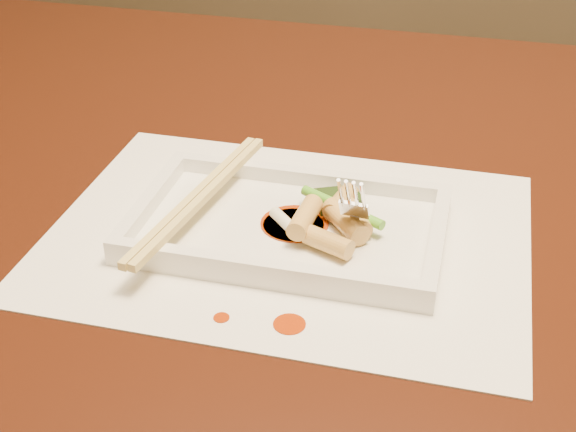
% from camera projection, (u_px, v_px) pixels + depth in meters
% --- Properties ---
extents(table, '(1.40, 0.90, 0.75)m').
position_uv_depth(table, '(383.00, 283.00, 0.79)').
color(table, black).
rests_on(table, ground).
extents(placemat, '(0.40, 0.30, 0.00)m').
position_uv_depth(placemat, '(288.00, 235.00, 0.68)').
color(placemat, white).
rests_on(placemat, table).
extents(sauce_splatter_a, '(0.02, 0.02, 0.00)m').
position_uv_depth(sauce_splatter_a, '(289.00, 324.00, 0.58)').
color(sauce_splatter_a, '#A22E04').
rests_on(sauce_splatter_a, placemat).
extents(sauce_splatter_b, '(0.01, 0.01, 0.00)m').
position_uv_depth(sauce_splatter_b, '(221.00, 318.00, 0.58)').
color(sauce_splatter_b, '#A22E04').
rests_on(sauce_splatter_b, placemat).
extents(plate_base, '(0.26, 0.16, 0.01)m').
position_uv_depth(plate_base, '(288.00, 230.00, 0.68)').
color(plate_base, white).
rests_on(plate_base, placemat).
extents(plate_rim_far, '(0.26, 0.01, 0.01)m').
position_uv_depth(plate_rim_far, '(308.00, 177.00, 0.73)').
color(plate_rim_far, white).
rests_on(plate_rim_far, plate_base).
extents(plate_rim_near, '(0.26, 0.01, 0.01)m').
position_uv_depth(plate_rim_near, '(264.00, 269.00, 0.61)').
color(plate_rim_near, white).
rests_on(plate_rim_near, plate_base).
extents(plate_rim_left, '(0.01, 0.14, 0.01)m').
position_uv_depth(plate_rim_left, '(150.00, 200.00, 0.70)').
color(plate_rim_left, white).
rests_on(plate_rim_left, plate_base).
extents(plate_rim_right, '(0.01, 0.14, 0.01)m').
position_uv_depth(plate_rim_right, '(437.00, 239.00, 0.65)').
color(plate_rim_right, white).
rests_on(plate_rim_right, plate_base).
extents(veg_piece, '(0.05, 0.04, 0.01)m').
position_uv_depth(veg_piece, '(338.00, 200.00, 0.70)').
color(veg_piece, black).
rests_on(veg_piece, plate_base).
extents(scallion_white, '(0.03, 0.04, 0.01)m').
position_uv_depth(scallion_white, '(286.00, 223.00, 0.66)').
color(scallion_white, '#EAEACC').
rests_on(scallion_white, plate_base).
extents(scallion_green, '(0.08, 0.05, 0.01)m').
position_uv_depth(scallion_green, '(342.00, 207.00, 0.68)').
color(scallion_green, '#429A18').
rests_on(scallion_green, plate_base).
extents(chopstick_a, '(0.04, 0.22, 0.01)m').
position_uv_depth(chopstick_a, '(195.00, 196.00, 0.68)').
color(chopstick_a, '#DDC26E').
rests_on(chopstick_a, plate_rim_near).
extents(chopstick_b, '(0.04, 0.22, 0.01)m').
position_uv_depth(chopstick_b, '(204.00, 197.00, 0.68)').
color(chopstick_b, '#DDC26E').
rests_on(chopstick_b, plate_rim_near).
extents(fork, '(0.09, 0.10, 0.14)m').
position_uv_depth(fork, '(379.00, 148.00, 0.64)').
color(fork, silver).
rests_on(fork, plate_base).
extents(sauce_blob_0, '(0.06, 0.06, 0.00)m').
position_uv_depth(sauce_blob_0, '(294.00, 223.00, 0.68)').
color(sauce_blob_0, '#A22E04').
rests_on(sauce_blob_0, plate_base).
extents(sauce_blob_1, '(0.05, 0.05, 0.00)m').
position_uv_depth(sauce_blob_1, '(293.00, 225.00, 0.68)').
color(sauce_blob_1, '#A22E04').
rests_on(sauce_blob_1, plate_base).
extents(rice_cake_0, '(0.03, 0.04, 0.02)m').
position_uv_depth(rice_cake_0, '(341.00, 202.00, 0.69)').
color(rice_cake_0, '#D9BA65').
rests_on(rice_cake_0, plate_base).
extents(rice_cake_1, '(0.03, 0.04, 0.02)m').
position_uv_depth(rice_cake_1, '(355.00, 218.00, 0.67)').
color(rice_cake_1, '#D9BA65').
rests_on(rice_cake_1, plate_base).
extents(rice_cake_2, '(0.02, 0.05, 0.02)m').
position_uv_depth(rice_cake_2, '(305.00, 217.00, 0.66)').
color(rice_cake_2, '#D9BA65').
rests_on(rice_cake_2, plate_base).
extents(rice_cake_3, '(0.04, 0.03, 0.02)m').
position_uv_depth(rice_cake_3, '(328.00, 242.00, 0.64)').
color(rice_cake_3, '#D9BA65').
rests_on(rice_cake_3, plate_base).
extents(rice_cake_4, '(0.05, 0.05, 0.02)m').
position_uv_depth(rice_cake_4, '(345.00, 221.00, 0.66)').
color(rice_cake_4, '#D9BA65').
rests_on(rice_cake_4, plate_base).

